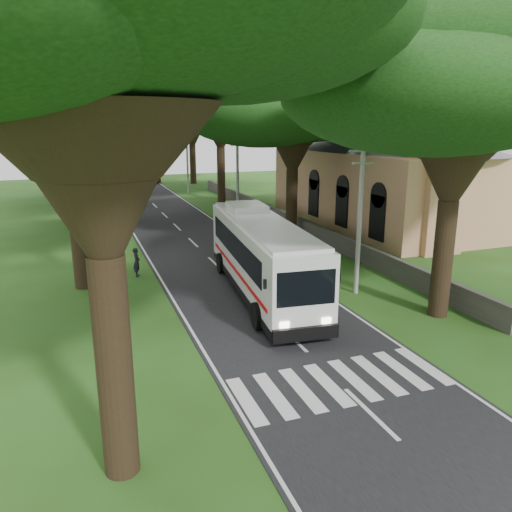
{
  "coord_description": "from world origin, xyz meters",
  "views": [
    {
      "loc": [
        -8.06,
        -15.63,
        8.81
      ],
      "look_at": [
        0.33,
        7.24,
        2.2
      ],
      "focal_mm": 35.0,
      "sensor_mm": 36.0,
      "label": 1
    }
  ],
  "objects_px": {
    "pole_far": "(187,160)",
    "coach_bus": "(262,255)",
    "pedestrian": "(137,262)",
    "distant_car_b": "(117,189)",
    "distant_car_c": "(151,177)",
    "pole_mid": "(238,176)",
    "pole_near": "(360,215)",
    "distant_car_a": "(134,199)",
    "church": "(389,167)"
  },
  "relations": [
    {
      "from": "distant_car_b",
      "to": "distant_car_c",
      "type": "relative_size",
      "value": 0.85
    },
    {
      "from": "distant_car_b",
      "to": "pedestrian",
      "type": "xyz_separation_m",
      "value": [
        -1.97,
        -34.51,
        0.09
      ]
    },
    {
      "from": "church",
      "to": "pole_near",
      "type": "xyz_separation_m",
      "value": [
        -12.36,
        -15.55,
        -0.73
      ]
    },
    {
      "from": "distant_car_b",
      "to": "pedestrian",
      "type": "height_order",
      "value": "pedestrian"
    },
    {
      "from": "church",
      "to": "pole_far",
      "type": "relative_size",
      "value": 3.0
    },
    {
      "from": "pole_near",
      "to": "distant_car_c",
      "type": "xyz_separation_m",
      "value": [
        -2.5,
        53.73,
        -3.39
      ]
    },
    {
      "from": "pole_far",
      "to": "coach_bus",
      "type": "height_order",
      "value": "pole_far"
    },
    {
      "from": "distant_car_c",
      "to": "distant_car_a",
      "type": "bearing_deg",
      "value": 74.34
    },
    {
      "from": "church",
      "to": "distant_car_b",
      "type": "distance_m",
      "value": 33.56
    },
    {
      "from": "pole_near",
      "to": "coach_bus",
      "type": "relative_size",
      "value": 0.59
    },
    {
      "from": "pole_mid",
      "to": "pedestrian",
      "type": "relative_size",
      "value": 4.69
    },
    {
      "from": "pole_mid",
      "to": "pole_far",
      "type": "xyz_separation_m",
      "value": [
        0.0,
        20.0,
        0.0
      ]
    },
    {
      "from": "pole_near",
      "to": "distant_car_a",
      "type": "distance_m",
      "value": 34.29
    },
    {
      "from": "pole_near",
      "to": "pole_mid",
      "type": "relative_size",
      "value": 1.0
    },
    {
      "from": "pole_mid",
      "to": "distant_car_c",
      "type": "xyz_separation_m",
      "value": [
        -2.5,
        33.73,
        -3.39
      ]
    },
    {
      "from": "distant_car_a",
      "to": "distant_car_c",
      "type": "distance_m",
      "value": 21.02
    },
    {
      "from": "distant_car_b",
      "to": "distant_car_c",
      "type": "bearing_deg",
      "value": 51.6
    },
    {
      "from": "pole_far",
      "to": "pole_mid",
      "type": "bearing_deg",
      "value": -90.0
    },
    {
      "from": "pole_far",
      "to": "pedestrian",
      "type": "bearing_deg",
      "value": -107.6
    },
    {
      "from": "church",
      "to": "pole_far",
      "type": "bearing_deg",
      "value": 116.82
    },
    {
      "from": "pole_far",
      "to": "distant_car_a",
      "type": "relative_size",
      "value": 2.04
    },
    {
      "from": "distant_car_c",
      "to": "pole_near",
      "type": "bearing_deg",
      "value": 90.59
    },
    {
      "from": "pole_mid",
      "to": "distant_car_c",
      "type": "relative_size",
      "value": 1.53
    },
    {
      "from": "church",
      "to": "pole_mid",
      "type": "bearing_deg",
      "value": 160.19
    },
    {
      "from": "distant_car_a",
      "to": "distant_car_b",
      "type": "height_order",
      "value": "distant_car_b"
    },
    {
      "from": "pole_mid",
      "to": "pole_far",
      "type": "bearing_deg",
      "value": 90.0
    },
    {
      "from": "church",
      "to": "coach_bus",
      "type": "relative_size",
      "value": 1.77
    },
    {
      "from": "pole_near",
      "to": "pedestrian",
      "type": "bearing_deg",
      "value": 146.23
    },
    {
      "from": "coach_bus",
      "to": "pole_near",
      "type": "bearing_deg",
      "value": -14.2
    },
    {
      "from": "pole_far",
      "to": "distant_car_a",
      "type": "xyz_separation_m",
      "value": [
        -7.44,
        -6.71,
        -3.48
      ]
    },
    {
      "from": "church",
      "to": "pole_near",
      "type": "relative_size",
      "value": 3.0
    },
    {
      "from": "coach_bus",
      "to": "pedestrian",
      "type": "height_order",
      "value": "coach_bus"
    },
    {
      "from": "church",
      "to": "coach_bus",
      "type": "xyz_separation_m",
      "value": [
        -17.06,
        -13.85,
        -2.79
      ]
    },
    {
      "from": "distant_car_b",
      "to": "distant_car_c",
      "type": "distance_m",
      "value": 13.61
    },
    {
      "from": "distant_car_a",
      "to": "pedestrian",
      "type": "distance_m",
      "value": 26.47
    },
    {
      "from": "distant_car_a",
      "to": "pole_far",
      "type": "bearing_deg",
      "value": -145.21
    },
    {
      "from": "pole_far",
      "to": "coach_bus",
      "type": "bearing_deg",
      "value": -96.99
    },
    {
      "from": "pole_mid",
      "to": "coach_bus",
      "type": "bearing_deg",
      "value": -104.38
    },
    {
      "from": "pole_far",
      "to": "pedestrian",
      "type": "relative_size",
      "value": 4.69
    },
    {
      "from": "pole_far",
      "to": "coach_bus",
      "type": "relative_size",
      "value": 0.59
    },
    {
      "from": "pole_mid",
      "to": "pole_far",
      "type": "distance_m",
      "value": 20.0
    },
    {
      "from": "coach_bus",
      "to": "distant_car_c",
      "type": "distance_m",
      "value": 52.1
    },
    {
      "from": "pole_near",
      "to": "distant_car_a",
      "type": "bearing_deg",
      "value": 102.59
    },
    {
      "from": "church",
      "to": "distant_car_c",
      "type": "bearing_deg",
      "value": 111.27
    },
    {
      "from": "pole_near",
      "to": "church",
      "type": "bearing_deg",
      "value": 51.5
    },
    {
      "from": "coach_bus",
      "to": "distant_car_b",
      "type": "relative_size",
      "value": 3.04
    },
    {
      "from": "distant_car_a",
      "to": "pedestrian",
      "type": "relative_size",
      "value": 2.3
    },
    {
      "from": "distant_car_c",
      "to": "pedestrian",
      "type": "xyz_separation_m",
      "value": [
        -7.97,
        -46.73,
        0.06
      ]
    },
    {
      "from": "pole_far",
      "to": "pedestrian",
      "type": "height_order",
      "value": "pole_far"
    },
    {
      "from": "church",
      "to": "distant_car_c",
      "type": "xyz_separation_m",
      "value": [
        -14.86,
        38.18,
        -4.12
      ]
    }
  ]
}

